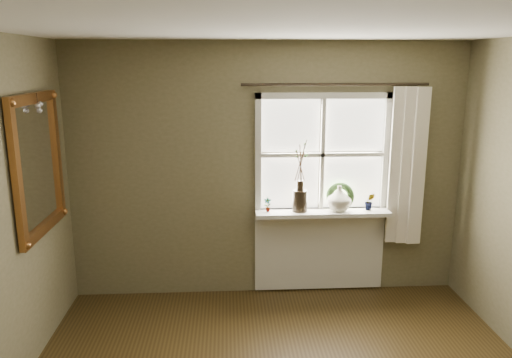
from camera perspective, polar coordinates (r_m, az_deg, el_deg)
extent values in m
plane|color=silver|center=(2.72, 5.55, 17.53)|extent=(4.50, 4.50, 0.00)
cube|color=#696245|center=(5.12, 1.30, 0.90)|extent=(4.00, 0.10, 2.60)
cube|color=silver|center=(5.22, 7.39, -3.62)|extent=(1.36, 0.06, 0.06)
cube|color=silver|center=(5.01, 7.80, 9.42)|extent=(1.36, 0.06, 0.06)
cube|color=silver|center=(5.00, 0.24, 2.71)|extent=(0.06, 0.06, 1.24)
cube|color=silver|center=(5.24, 14.59, 2.78)|extent=(0.06, 0.06, 1.24)
cube|color=silver|center=(5.08, 7.59, 2.77)|extent=(1.24, 0.05, 0.04)
cube|color=silver|center=(5.08, 7.59, 2.77)|extent=(0.04, 0.05, 1.12)
cube|color=white|center=(5.01, 3.96, 6.12)|extent=(0.59, 0.01, 0.53)
cube|color=white|center=(5.13, 11.22, 6.07)|extent=(0.59, 0.01, 0.53)
cube|color=white|center=(5.11, 3.86, -0.46)|extent=(0.59, 0.01, 0.53)
cube|color=white|center=(5.23, 10.94, -0.35)|extent=(0.59, 0.01, 0.53)
cube|color=silver|center=(5.12, 7.60, -3.83)|extent=(1.36, 0.26, 0.04)
cube|color=silver|center=(5.37, 7.24, -7.99)|extent=(1.36, 0.04, 0.88)
cylinder|color=black|center=(5.05, 5.03, -2.49)|extent=(0.17, 0.17, 0.22)
imported|color=silver|center=(5.11, 9.48, -2.19)|extent=(0.33, 0.33, 0.26)
torus|color=#2C4B21|center=(5.16, 9.58, -2.29)|extent=(0.31, 0.20, 0.29)
imported|color=#2C4B21|center=(5.02, 1.33, -2.96)|extent=(0.08, 0.06, 0.15)
imported|color=#2C4B21|center=(5.20, 12.86, -2.52)|extent=(0.11, 0.10, 0.18)
cube|color=silver|center=(5.24, 16.79, 1.35)|extent=(0.36, 0.12, 1.59)
cylinder|color=black|center=(4.97, 9.10, 10.62)|extent=(1.84, 0.03, 0.03)
cube|color=white|center=(4.48, -23.70, 1.53)|extent=(0.02, 0.81, 0.99)
cube|color=#965D2C|center=(4.41, -24.23, 8.41)|extent=(0.05, 0.98, 0.08)
cube|color=#965D2C|center=(4.60, -22.97, -5.05)|extent=(0.05, 0.98, 0.08)
cube|color=#965D2C|center=(4.07, -25.69, 0.25)|extent=(0.05, 0.08, 0.99)
cube|color=#965D2C|center=(4.89, -21.83, 2.60)|extent=(0.05, 0.08, 0.99)
sphere|color=silver|center=(4.37, -23.68, 7.66)|extent=(0.04, 0.04, 0.04)
sphere|color=silver|center=(4.40, -23.50, 7.18)|extent=(0.04, 0.04, 0.04)
sphere|color=silver|center=(4.42, -23.43, 7.87)|extent=(0.04, 0.04, 0.04)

